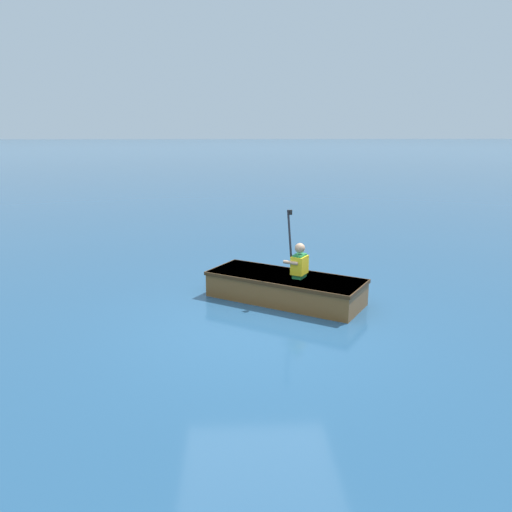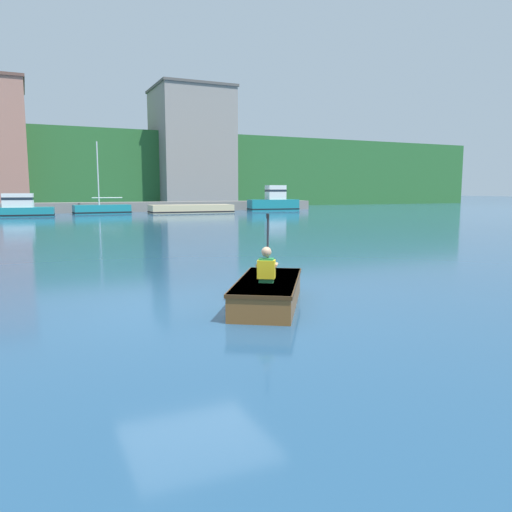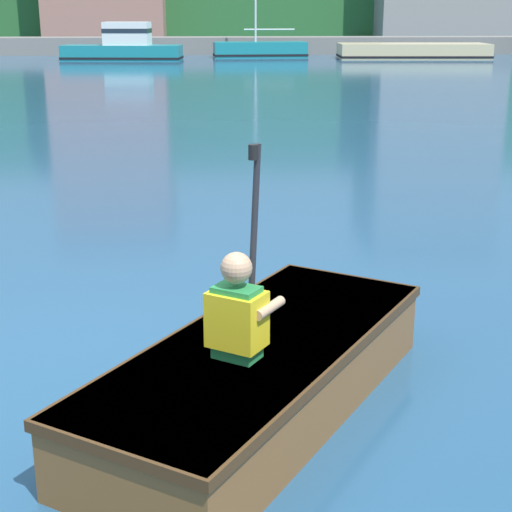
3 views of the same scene
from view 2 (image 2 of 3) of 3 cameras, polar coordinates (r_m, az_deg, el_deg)
name	(u,v)px [view 2 (image 2 of 3)]	position (r m, az deg, el deg)	size (l,w,h in m)	color
ground_plane	(194,305)	(8.71, -7.05, -5.63)	(300.00, 300.00, 0.00)	navy
shoreline_ridge	(47,171)	(68.62, -22.80, 8.99)	(120.00, 20.00, 8.92)	#28602D
waterfront_office_block_center	(192,148)	(62.81, -7.38, 12.14)	(8.95, 9.06, 14.24)	gray
marina_dock	(58,208)	(47.73, -21.67, 5.14)	(49.94, 2.40, 0.90)	slate
moored_boat_dock_west_end	(274,202)	(49.23, 2.05, 6.21)	(5.06, 2.22, 2.48)	#197A84
moored_boat_dock_west_inner	(16,208)	(42.23, -25.76, 4.92)	(5.77, 2.29, 1.76)	#197A84
moored_boat_dock_center_far	(191,209)	(44.96, -7.42, 5.34)	(7.42, 2.99, 0.72)	#CCB789
moored_boat_dock_east_inner	(102,209)	(44.68, -17.18, 5.12)	(4.79, 1.80, 6.06)	#197A84
rowboat_foreground	(268,290)	(8.66, 1.42, -3.93)	(2.29, 2.80, 0.45)	brown
person_paddler	(266,266)	(8.29, 1.20, -1.19)	(0.45, 0.45, 1.14)	#267F3F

